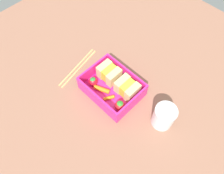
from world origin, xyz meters
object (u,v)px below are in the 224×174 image
at_px(sandwich_center_left, 127,88).
at_px(strawberry_far_left, 93,81).
at_px(chopstick_pair, 78,67).
at_px(drinking_glass, 164,116).
at_px(strawberry_left, 120,106).
at_px(carrot_stick_far_left, 109,98).
at_px(sandwich_left, 109,73).
at_px(carrot_stick_left, 102,89).

height_order(sandwich_center_left, strawberry_far_left, sandwich_center_left).
relative_size(chopstick_pair, drinking_glass, 2.44).
bearing_deg(strawberry_left, carrot_stick_far_left, -178.90).
distance_m(strawberry_left, chopstick_pair, 0.22).
height_order(sandwich_left, strawberry_far_left, sandwich_left).
bearing_deg(strawberry_left, drinking_glass, 27.45).
height_order(carrot_stick_left, chopstick_pair, carrot_stick_left).
xyz_separation_m(sandwich_left, carrot_stick_far_left, (0.06, -0.06, -0.02)).
height_order(strawberry_left, chopstick_pair, strawberry_left).
height_order(sandwich_center_left, drinking_glass, drinking_glass).
bearing_deg(carrot_stick_left, chopstick_pair, 176.17).
distance_m(sandwich_left, drinking_glass, 0.22).
distance_m(sandwich_left, sandwich_center_left, 0.08).
xyz_separation_m(sandwich_left, chopstick_pair, (-0.11, -0.04, -0.03)).
distance_m(sandwich_center_left, drinking_glass, 0.14).
distance_m(chopstick_pair, drinking_glass, 0.34).
relative_size(sandwich_left, carrot_stick_left, 1.29).
bearing_deg(carrot_stick_left, sandwich_left, 110.31).
bearing_deg(carrot_stick_far_left, chopstick_pair, 175.31).
distance_m(strawberry_far_left, drinking_glass, 0.25).
distance_m(carrot_stick_left, chopstick_pair, 0.13).
bearing_deg(sandwich_left, drinking_glass, 0.92).
bearing_deg(sandwich_left, chopstick_pair, -158.31).
bearing_deg(chopstick_pair, sandwich_center_left, 13.05).
height_order(strawberry_far_left, carrot_stick_left, strawberry_far_left).
xyz_separation_m(sandwich_left, carrot_stick_left, (0.02, -0.05, -0.02)).
height_order(carrot_stick_left, strawberry_left, strawberry_left).
relative_size(strawberry_far_left, carrot_stick_left, 0.65).
distance_m(sandwich_left, strawberry_far_left, 0.06).
distance_m(strawberry_left, drinking_glass, 0.13).
height_order(sandwich_left, chopstick_pair, sandwich_left).
distance_m(carrot_stick_far_left, strawberry_left, 0.05).
xyz_separation_m(carrot_stick_left, chopstick_pair, (-0.13, 0.01, -0.02)).
xyz_separation_m(strawberry_far_left, carrot_stick_left, (0.04, 0.00, -0.01)).
bearing_deg(sandwich_center_left, chopstick_pair, -166.95).
height_order(sandwich_left, carrot_stick_far_left, sandwich_left).
distance_m(carrot_stick_left, strawberry_left, 0.08).
height_order(strawberry_far_left, chopstick_pair, strawberry_far_left).
relative_size(sandwich_center_left, drinking_glass, 0.87).
bearing_deg(drinking_glass, chopstick_pair, -171.79).
xyz_separation_m(strawberry_far_left, carrot_stick_far_left, (0.08, -0.00, -0.01)).
bearing_deg(carrot_stick_far_left, sandwich_left, 134.32).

